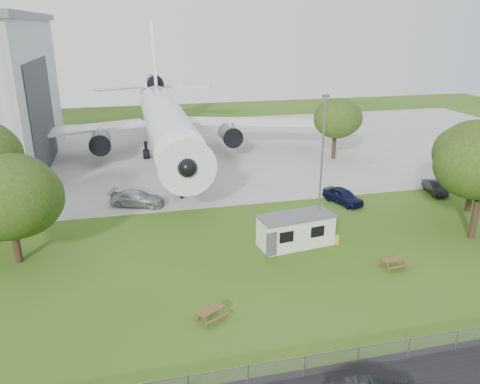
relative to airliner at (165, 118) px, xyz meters
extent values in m
plane|color=#4D7322|center=(2.00, -35.86, -5.27)|extent=(160.00, 160.00, 0.00)
cube|color=#B7B7B2|center=(2.00, 2.14, -5.25)|extent=(120.00, 46.00, 0.03)
cube|color=#2D3033|center=(-14.93, -2.86, 1.48)|extent=(0.16, 16.00, 12.96)
cylinder|color=white|center=(0.00, -1.86, -0.17)|extent=(5.40, 34.00, 5.40)
cone|color=white|center=(0.00, -20.86, -0.17)|extent=(5.40, 5.50, 5.40)
cone|color=white|center=(0.00, 19.14, 0.63)|extent=(4.86, 9.00, 4.86)
cube|color=white|center=(-12.50, 1.34, -1.37)|extent=(21.36, 10.77, 0.36)
cube|color=white|center=(12.50, 1.34, -1.37)|extent=(21.36, 10.77, 0.36)
cube|color=white|center=(0.00, 19.14, 6.33)|extent=(0.46, 9.96, 12.17)
cylinder|color=#515459|center=(-8.50, -2.36, -2.27)|extent=(2.50, 4.20, 2.50)
cylinder|color=#515459|center=(8.50, -2.36, -2.27)|extent=(2.50, 4.20, 2.50)
cylinder|color=#515459|center=(0.00, 18.14, 2.63)|extent=(2.60, 4.50, 2.60)
cylinder|color=black|center=(0.00, -17.36, -4.07)|extent=(0.36, 0.36, 2.40)
cylinder|color=black|center=(-2.80, -0.86, -4.07)|extent=(0.44, 0.44, 2.40)
cylinder|color=black|center=(2.80, -0.86, -4.07)|extent=(0.44, 0.44, 2.40)
cube|color=silver|center=(7.83, -30.65, -4.02)|extent=(6.29, 3.33, 2.50)
cube|color=#59595B|center=(7.83, -30.65, -2.71)|extent=(6.52, 3.55, 0.12)
cylinder|color=gold|center=(11.23, -31.25, -4.92)|extent=(0.50, 0.50, 0.70)
cube|color=gray|center=(2.00, -45.36, -5.27)|extent=(58.00, 0.04, 1.30)
cylinder|color=slate|center=(10.20, -29.66, 0.73)|extent=(0.16, 0.16, 12.00)
cylinder|color=#382619|center=(-13.83, -28.47, -3.80)|extent=(0.56, 0.56, 2.93)
sphere|color=#435F1C|center=(-13.83, -28.47, -0.22)|extent=(7.55, 7.55, 7.55)
cylinder|color=#382619|center=(22.91, -32.96, -3.59)|extent=(0.56, 0.56, 3.37)
cylinder|color=#382619|center=(26.78, -27.59, -3.55)|extent=(0.56, 0.56, 3.44)
sphere|color=#435F1C|center=(26.78, -27.59, 0.66)|extent=(7.70, 7.70, 7.70)
cylinder|color=#382619|center=(21.89, -6.92, -3.82)|extent=(0.56, 0.56, 2.91)
sphere|color=#435F1C|center=(21.89, -6.92, -0.26)|extent=(6.77, 6.77, 6.77)
imported|color=black|center=(15.78, -22.79, -4.49)|extent=(3.31, 4.95, 1.57)
imported|color=black|center=(26.73, -22.33, -4.60)|extent=(2.25, 4.25, 1.33)
imported|color=#A6A9AD|center=(-4.57, -18.60, -4.49)|extent=(5.83, 3.98, 1.57)
camera|label=1|loc=(-4.81, -63.59, 11.96)|focal=35.00mm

